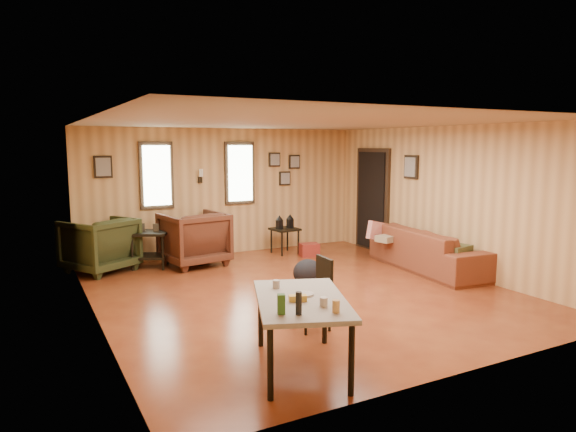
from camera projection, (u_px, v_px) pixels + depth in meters
name	position (u px, v px, depth m)	size (l,w,h in m)	color
room	(302.00, 206.00, 7.51)	(5.54, 6.04, 2.44)	brown
sofa	(431.00, 242.00, 8.61)	(2.39, 0.70, 0.94)	brown
recliner_brown	(194.00, 236.00, 8.94)	(1.00, 0.94, 1.03)	#4A2416
recliner_green	(99.00, 242.00, 8.46)	(0.97, 0.90, 0.99)	#2B3116
end_table	(150.00, 243.00, 8.77)	(0.78, 0.75, 0.77)	black
side_table	(285.00, 227.00, 9.90)	(0.52, 0.52, 0.76)	black
cooler	(309.00, 250.00, 9.68)	(0.39, 0.31, 0.25)	maroon
backpack	(307.00, 272.00, 7.71)	(0.46, 0.35, 0.39)	black
sofa_pillows	(416.00, 242.00, 8.46)	(0.78, 1.87, 0.38)	#474C2A
dining_table	(301.00, 305.00, 4.75)	(1.23, 1.54, 0.88)	gray
dining_chair	(317.00, 289.00, 5.84)	(0.39, 0.39, 0.82)	#2B3116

